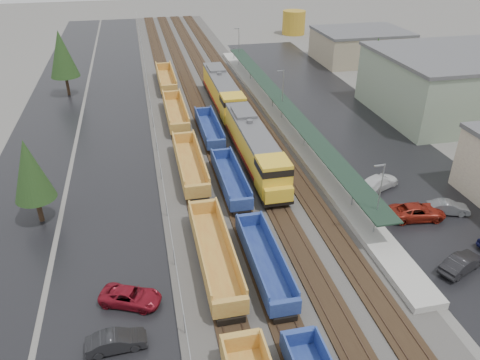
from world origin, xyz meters
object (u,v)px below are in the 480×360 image
object	(u,v)px
storage_tank	(294,22)
parked_car_east_e	(448,208)
locomotive_lead	(255,148)
parked_car_east_a	(462,263)
locomotive_trail	(223,93)
parked_car_east_c	(379,182)
parked_car_west_b	(116,341)
well_string_yellow	(200,202)
parked_car_west_c	(131,297)
parked_car_east_b	(417,212)
well_string_blue	(264,262)

from	to	relation	value
storage_tank	parked_car_east_e	distance (m)	87.11
locomotive_lead	parked_car_east_a	size ratio (longest dim) A/B	4.75
locomotive_trail	parked_car_east_c	distance (m)	31.57
parked_car_west_b	parked_car_east_c	distance (m)	33.44
locomotive_trail	well_string_yellow	size ratio (longest dim) A/B	0.22
parked_car_west_c	parked_car_east_b	bearing A→B (deg)	-54.58
locomotive_lead	parked_car_west_c	bearing A→B (deg)	-126.75
storage_tank	parked_car_west_b	distance (m)	106.83
well_string_blue	parked_car_east_e	world-z (taller)	well_string_blue
well_string_yellow	well_string_blue	bearing A→B (deg)	-69.20
locomotive_lead	parked_car_east_b	size ratio (longest dim) A/B	3.90
storage_tank	parked_car_east_e	xyz separation A→B (m)	(-11.51, -86.31, -2.28)
locomotive_trail	parked_car_west_b	xyz separation A→B (m)	(-16.39, -45.89, -1.93)
parked_car_west_b	parked_car_east_c	size ratio (longest dim) A/B	0.79
locomotive_trail	parked_car_east_e	xyz separation A→B (m)	(17.05, -35.31, -1.93)
parked_car_east_b	well_string_blue	bearing A→B (deg)	112.02
parked_car_west_c	parked_car_east_a	xyz separation A→B (m)	(28.10, -2.12, 0.09)
locomotive_trail	parked_car_east_e	distance (m)	39.26
locomotive_lead	parked_car_east_a	bearing A→B (deg)	-60.57
parked_car_east_b	parked_car_east_e	size ratio (longest dim) A/B	1.33
well_string_yellow	storage_tank	bearing A→B (deg)	65.60
parked_car_west_c	parked_car_east_b	world-z (taller)	parked_car_east_b
locomotive_lead	parked_car_east_e	xyz separation A→B (m)	(17.05, -14.31, -1.93)
well_string_yellow	parked_car_west_c	bearing A→B (deg)	-121.57
storage_tank	parked_car_east_c	world-z (taller)	storage_tank
locomotive_trail	well_string_yellow	bearing A→B (deg)	-105.12
parked_car_east_a	parked_car_east_c	world-z (taller)	parked_car_east_c
well_string_yellow	parked_car_east_a	world-z (taller)	well_string_yellow
parked_car_east_b	well_string_yellow	bearing A→B (deg)	81.69
parked_car_east_e	storage_tank	bearing A→B (deg)	10.12
parked_car_east_a	parked_car_east_c	size ratio (longest dim) A/B	0.86
parked_car_east_e	parked_car_west_c	bearing A→B (deg)	118.57
locomotive_lead	parked_car_west_b	size ratio (longest dim) A/B	5.16
well_string_yellow	parked_car_west_b	size ratio (longest dim) A/B	23.78
parked_car_east_b	locomotive_trail	bearing A→B (deg)	27.69
storage_tank	parked_car_west_c	distance (m)	102.42
storage_tank	parked_car_east_a	bearing A→B (deg)	-99.47
parked_car_east_b	parked_car_east_e	bearing A→B (deg)	-80.83
parked_car_east_b	storage_tank	bearing A→B (deg)	-2.97
well_string_yellow	locomotive_trail	bearing A→B (deg)	74.88
storage_tank	parked_car_east_a	size ratio (longest dim) A/B	1.28
parked_car_west_b	parked_car_east_c	xyz separation A→B (m)	(28.83, 16.94, 0.08)
well_string_blue	parked_car_east_a	world-z (taller)	well_string_blue
parked_car_west_b	parked_car_east_c	bearing A→B (deg)	-62.87
parked_car_west_b	parked_car_east_b	bearing A→B (deg)	-74.00
parked_car_east_b	parked_car_east_e	world-z (taller)	parked_car_east_b
locomotive_lead	parked_car_east_b	distance (m)	19.80
locomotive_trail	parked_car_east_a	world-z (taller)	locomotive_trail
locomotive_lead	storage_tank	bearing A→B (deg)	68.36
locomotive_trail	parked_car_east_a	xyz separation A→B (m)	(12.77, -43.64, -1.87)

